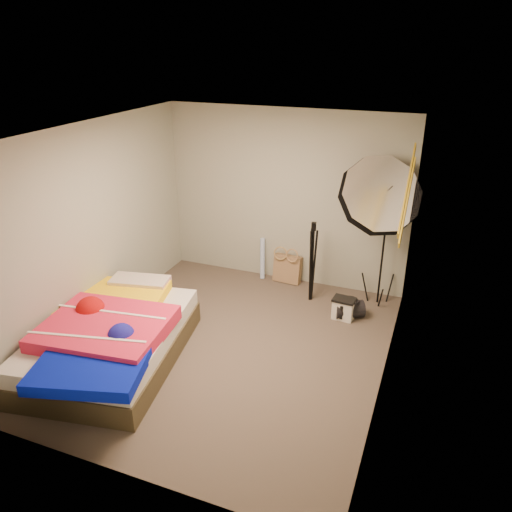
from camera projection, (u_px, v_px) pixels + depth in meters
The scene contains 15 objects.
floor at pixel (230, 348), 5.86m from camera, with size 4.00×4.00×0.00m, color brown.
ceiling at pixel (224, 132), 4.84m from camera, with size 4.00×4.00×0.00m, color silver.
wall_back at pixel (285, 198), 7.05m from camera, with size 3.50×3.50×0.00m, color gray.
wall_front at pixel (115, 351), 3.65m from camera, with size 3.50×3.50×0.00m, color gray.
wall_left at pixel (93, 229), 5.93m from camera, with size 4.00×4.00×0.00m, color gray.
wall_right at pixel (394, 276), 4.77m from camera, with size 4.00×4.00×0.00m, color gray.
tote_bag at pixel (287, 269), 7.36m from camera, with size 0.41×0.12×0.41m, color #997A56.
wrapping_roll at pixel (263, 258), 7.45m from camera, with size 0.07×0.07×0.62m, color #5083D3.
camera_case at pixel (343, 309), 6.42m from camera, with size 0.26×0.19×0.26m, color silver.
duffel_bag at pixel (349, 309), 6.46m from camera, with size 0.23×0.23×0.37m, color black.
wall_stripe_upper at pixel (407, 189), 5.01m from camera, with size 0.02×1.10×0.10m, color gold.
wall_stripe_lower at pixel (407, 201), 5.30m from camera, with size 0.02×1.10×0.10m, color gold.
bed at pixel (110, 337), 5.52m from camera, with size 1.82×2.37×0.60m.
photo_umbrella at pixel (379, 197), 6.11m from camera, with size 1.08×1.11×2.16m.
camera_tripod at pixel (312, 257), 6.67m from camera, with size 0.07×0.07×1.14m.
Camera 1 is at (2.07, -4.47, 3.37)m, focal length 35.00 mm.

